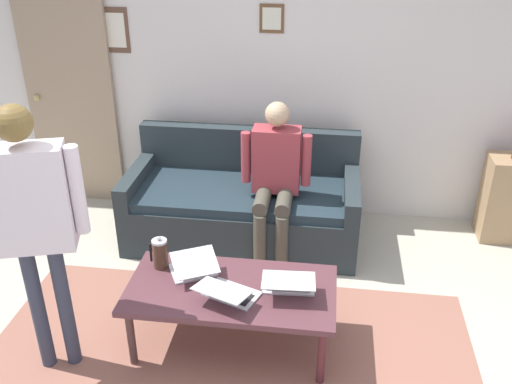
% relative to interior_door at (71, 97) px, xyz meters
% --- Properties ---
extents(ground_plane, '(7.68, 7.68, 0.00)m').
position_rel_interior_door_xyz_m(ground_plane, '(-1.92, 2.11, -1.02)').
color(ground_plane, '#B8B39F').
extents(area_rug, '(3.15, 1.61, 0.01)m').
position_rel_interior_door_xyz_m(area_rug, '(-1.80, 1.97, -1.02)').
color(area_rug, '#986150').
rests_on(area_rug, ground_plane).
extents(back_wall, '(7.04, 0.11, 2.70)m').
position_rel_interior_door_xyz_m(back_wall, '(-1.92, -0.09, 0.33)').
color(back_wall, silver).
rests_on(back_wall, ground_plane).
extents(interior_door, '(0.82, 0.09, 2.05)m').
position_rel_interior_door_xyz_m(interior_door, '(0.00, 0.00, 0.00)').
color(interior_door, tan).
rests_on(interior_door, ground_plane).
extents(couch, '(1.92, 0.90, 0.88)m').
position_rel_interior_door_xyz_m(couch, '(-1.67, 0.51, -0.72)').
color(couch, '#283236').
rests_on(couch, ground_plane).
extents(coffee_table, '(1.32, 0.67, 0.45)m').
position_rel_interior_door_xyz_m(coffee_table, '(-1.80, 1.87, -0.62)').
color(coffee_table, '#563037').
rests_on(coffee_table, ground_plane).
extents(laptop_left, '(0.35, 0.36, 0.13)m').
position_rel_interior_door_xyz_m(laptop_left, '(-2.16, 1.83, -0.53)').
color(laptop_left, silver).
rests_on(laptop_left, coffee_table).
extents(laptop_center, '(0.42, 0.41, 0.12)m').
position_rel_interior_door_xyz_m(laptop_center, '(-1.81, 1.98, -0.53)').
color(laptop_center, silver).
rests_on(laptop_center, coffee_table).
extents(laptop_right, '(0.39, 0.40, 0.16)m').
position_rel_interior_door_xyz_m(laptop_right, '(-1.54, 1.75, -0.53)').
color(laptop_right, silver).
rests_on(laptop_right, coffee_table).
extents(french_press, '(0.12, 0.10, 0.24)m').
position_rel_interior_door_xyz_m(french_press, '(-1.30, 1.71, -0.47)').
color(french_press, '#4C3323').
rests_on(french_press, coffee_table).
extents(side_shelf, '(0.42, 0.32, 0.74)m').
position_rel_interior_door_xyz_m(side_shelf, '(-3.90, 0.22, -0.65)').
color(side_shelf, '#A6835A').
rests_on(side_shelf, ground_plane).
extents(person_standing, '(0.59, 0.31, 1.71)m').
position_rel_interior_door_xyz_m(person_standing, '(-0.76, 2.19, 0.07)').
color(person_standing, '#36394B').
rests_on(person_standing, ground_plane).
extents(person_seated, '(0.55, 0.51, 1.28)m').
position_rel_interior_door_xyz_m(person_seated, '(-1.96, 0.74, -0.30)').
color(person_seated, '#4B483C').
rests_on(person_seated, ground_plane).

